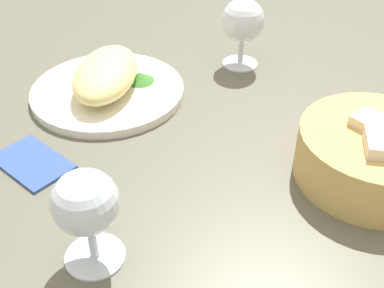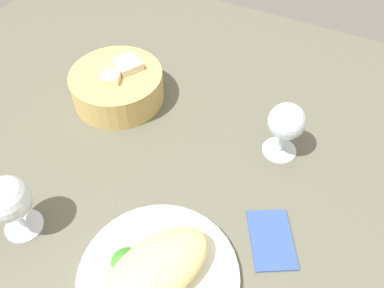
# 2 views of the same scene
# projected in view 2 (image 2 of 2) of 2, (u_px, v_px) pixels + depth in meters

# --- Properties ---
(ground_plane) EXTENTS (1.40, 1.40, 0.02)m
(ground_plane) POSITION_uv_depth(u_px,v_px,m) (142.00, 208.00, 0.71)
(ground_plane) COLOR #5C5B4C
(plate) EXTENTS (0.25, 0.25, 0.01)m
(plate) POSITION_uv_depth(u_px,v_px,m) (159.00, 277.00, 0.61)
(plate) COLOR white
(plate) RESTS_ON ground_plane
(omelette) EXTENTS (0.20, 0.17, 0.05)m
(omelette) POSITION_uv_depth(u_px,v_px,m) (157.00, 268.00, 0.58)
(omelette) COLOR #EDD883
(omelette) RESTS_ON plate
(lettuce_garnish) EXTENTS (0.05, 0.05, 0.02)m
(lettuce_garnish) POSITION_uv_depth(u_px,v_px,m) (126.00, 259.00, 0.61)
(lettuce_garnish) COLOR #3A812C
(lettuce_garnish) RESTS_ON plate
(bread_basket) EXTENTS (0.20, 0.20, 0.09)m
(bread_basket) POSITION_uv_depth(u_px,v_px,m) (118.00, 85.00, 0.86)
(bread_basket) COLOR tan
(bread_basket) RESTS_ON ground_plane
(wine_glass_near) EXTENTS (0.07, 0.07, 0.12)m
(wine_glass_near) POSITION_uv_depth(u_px,v_px,m) (286.00, 124.00, 0.72)
(wine_glass_near) COLOR silver
(wine_glass_near) RESTS_ON ground_plane
(wine_glass_far) EXTENTS (0.08, 0.08, 0.12)m
(wine_glass_far) POSITION_uv_depth(u_px,v_px,m) (8.00, 201.00, 0.61)
(wine_glass_far) COLOR silver
(wine_glass_far) RESTS_ON ground_plane
(folded_napkin) EXTENTS (0.13, 0.11, 0.01)m
(folded_napkin) POSITION_uv_depth(u_px,v_px,m) (272.00, 239.00, 0.65)
(folded_napkin) COLOR #33509A
(folded_napkin) RESTS_ON ground_plane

